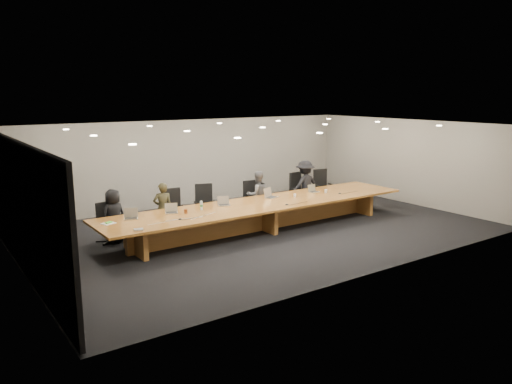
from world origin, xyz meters
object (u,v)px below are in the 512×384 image
Objects in this scene: chair_mid_right at (254,200)px; laptop_a at (131,214)px; chair_mid_left at (205,205)px; mic_center at (287,204)px; conference_table at (262,211)px; laptop_d at (272,193)px; person_b at (163,209)px; laptop_e at (314,188)px; chair_far_left at (109,223)px; paper_cup_far at (326,191)px; laptop_c at (224,201)px; chair_right at (301,191)px; water_bottle at (201,206)px; person_d at (305,185)px; person_c at (258,195)px; mic_right at (340,193)px; chair_far_right at (324,187)px; amber_mug at (186,211)px; av_box at (139,230)px; person_a at (114,216)px; laptop_b at (171,208)px; mic_left at (180,219)px; chair_left at (175,210)px; paper_cup_near at (295,195)px.

laptop_a is at bearing -163.87° from chair_mid_right.
chair_mid_left is 10.81× the size of mic_center.
conference_table is 24.66× the size of laptop_d.
person_b reaches higher than laptop_e.
chair_far_left is 6.25m from paper_cup_far.
laptop_c is at bearing 22.18° from laptop_a.
chair_right is 3.25× the size of laptop_d.
water_bottle is at bearing -34.83° from chair_far_left.
chair_mid_left is 3.76× the size of laptop_c.
person_d reaches higher than conference_table.
mic_right is at bearing 156.56° from person_c.
chair_far_right is at bearing 62.29° from mic_right.
chair_far_left is at bearing 144.40° from amber_mug.
person_d is (0.03, -0.17, 0.19)m from chair_right.
chair_far_left is 5.22× the size of av_box.
water_bottle reaches higher than conference_table.
mic_right is at bearing 18.38° from av_box.
water_bottle is (-4.24, -0.95, 0.07)m from person_d.
person_a is 12.27× the size of amber_mug.
laptop_e is at bearing -176.16° from person_b.
laptop_b is 2.94× the size of mic_right.
person_a is at bearing 12.82° from person_b.
mic_left is (-3.22, -0.74, -0.13)m from laptop_d.
chair_left is 0.97× the size of chair_far_right.
person_c is 15.60× the size of paper_cup_near.
chair_left is at bearing -154.90° from chair_mid_left.
laptop_b is at bearing -176.11° from chair_right.
person_d is 1.47m from mic_right.
water_bottle reaches higher than mic_right.
laptop_e is 5.98m from av_box.
amber_mug is 1.04× the size of mic_left.
conference_table is 8.80× the size of chair_far_left.
laptop_c is 3.07× the size of paper_cup_far.
person_a reaches higher than paper_cup_near.
chair_mid_right is 11.23× the size of paper_cup_far.
chair_far_left is 3.50× the size of laptop_e.
person_c is at bearing 179.19° from chair_right.
chair_right reaches higher than laptop_e.
paper_cup_far is at bearing 19.71° from laptop_a.
chair_left reaches higher than mic_right.
mic_left is at bearing -147.07° from water_bottle.
conference_table is 7.67× the size of chair_left.
chair_mid_left is 3.80× the size of laptop_b.
chair_right is at bearing 94.36° from mic_right.
chair_left reaches higher than laptop_b.
chair_far_left is 0.21m from person_a.
mic_center is 2.21m from mic_right.
chair_mid_left is 3.48m from chair_right.
paper_cup_far is (-1.08, -1.25, 0.20)m from chair_far_right.
person_b is 0.85m from laptop_b.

